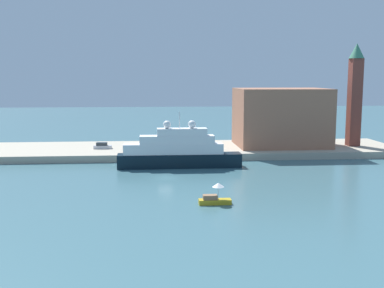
{
  "coord_description": "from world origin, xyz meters",
  "views": [
    {
      "loc": [
        -2.07,
        -82.88,
        17.98
      ],
      "look_at": [
        5.22,
        6.0,
        5.21
      ],
      "focal_mm": 44.27,
      "sensor_mm": 36.0,
      "label": 1
    }
  ],
  "objects": [
    {
      "name": "person_figure",
      "position": [
        -8.6,
        19.73,
        2.33
      ],
      "size": [
        0.36,
        0.36,
        1.69
      ],
      "color": "maroon",
      "rests_on": "quay_dock"
    },
    {
      "name": "parked_car",
      "position": [
        -13.79,
        25.78,
        2.15
      ],
      "size": [
        4.12,
        1.62,
        1.42
      ],
      "color": "silver",
      "rests_on": "quay_dock"
    },
    {
      "name": "quay_dock",
      "position": [
        0.0,
        27.1,
        0.77
      ],
      "size": [
        110.0,
        22.2,
        1.55
      ],
      "primitive_type": "cube",
      "color": "#ADA38E",
      "rests_on": "ground"
    },
    {
      "name": "mooring_bollard",
      "position": [
        6.31,
        16.85,
        1.99
      ],
      "size": [
        0.38,
        0.38,
        0.9
      ],
      "primitive_type": "cylinder",
      "color": "black",
      "rests_on": "quay_dock"
    },
    {
      "name": "bell_tower",
      "position": [
        45.36,
        25.56,
        14.5
      ],
      "size": [
        3.48,
        3.48,
        24.05
      ],
      "color": "brown",
      "rests_on": "quay_dock"
    },
    {
      "name": "ground",
      "position": [
        0.0,
        0.0,
        0.0
      ],
      "size": [
        400.0,
        400.0,
        0.0
      ],
      "primitive_type": "plane",
      "color": "#3D6670"
    },
    {
      "name": "small_motorboat",
      "position": [
        6.48,
        -18.11,
        1.02
      ],
      "size": [
        4.6,
        1.71,
        3.09
      ],
      "color": "#B7991E",
      "rests_on": "ground"
    },
    {
      "name": "harbor_building",
      "position": [
        28.28,
        27.42,
        8.36
      ],
      "size": [
        21.03,
        15.58,
        13.62
      ],
      "primitive_type": "cube",
      "color": "#9E664C",
      "rests_on": "quay_dock"
    },
    {
      "name": "large_yacht",
      "position": [
        2.68,
        9.83,
        3.19
      ],
      "size": [
        24.56,
        3.72,
        11.08
      ],
      "color": "black",
      "rests_on": "ground"
    }
  ]
}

